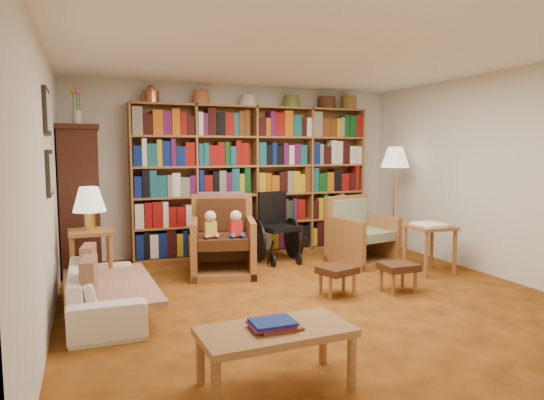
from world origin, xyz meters
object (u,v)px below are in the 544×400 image
side_table_lamp (91,246)px  wheelchair (276,229)px  coffee_table (275,335)px  armchair_sage (359,237)px  armchair_leather (221,241)px  footstool_b (398,268)px  sofa (104,291)px  floor_lamp (395,162)px  side_table_papers (430,233)px  footstool_a (337,272)px

side_table_lamp → wheelchair: bearing=17.0°
side_table_lamp → coffee_table: size_ratio=0.68×
side_table_lamp → coffee_table: (1.10, -2.68, -0.17)m
armchair_sage → wheelchair: (-1.03, 0.53, 0.09)m
armchair_leather → footstool_b: size_ratio=2.59×
side_table_lamp → sofa: bearing=-83.0°
armchair_sage → coffee_table: bearing=-129.3°
wheelchair → footstool_b: size_ratio=2.48×
armchair_leather → side_table_lamp: bearing=-167.3°
armchair_sage → side_table_lamp: bearing=-176.3°
coffee_table → side_table_lamp: bearing=112.3°
sofa → armchair_sage: size_ratio=1.75×
armchair_leather → floor_lamp: (2.74, 0.20, 0.97)m
sofa → armchair_sage: bearing=-72.8°
sofa → side_table_lamp: (-0.10, 0.82, 0.29)m
armchair_leather → side_table_papers: size_ratio=1.58×
footstool_a → floor_lamp: bearing=41.4°
armchair_leather → footstool_b: (1.59, -1.53, -0.14)m
floor_lamp → armchair_sage: bearing=-157.8°
wheelchair → floor_lamp: floor_lamp is taller
wheelchair → footstool_a: (-0.01, -1.82, -0.18)m
sofa → coffee_table: (1.00, -1.87, 0.12)m
wheelchair → floor_lamp: size_ratio=0.60×
sofa → side_table_papers: side_table_papers is taller
sofa → coffee_table: size_ratio=1.55×
side_table_lamp → armchair_leather: size_ratio=0.69×
armchair_leather → armchair_sage: 1.95m
armchair_leather → coffee_table: armchair_leather is taller
floor_lamp → side_table_papers: bearing=-103.2°
armchair_leather → floor_lamp: 2.91m
coffee_table → footstool_b: bearing=36.4°
armchair_sage → footstool_a: bearing=-128.7°
armchair_leather → armchair_sage: armchair_leather is taller
sofa → armchair_leather: armchair_leather is taller
armchair_sage → floor_lamp: floor_lamp is taller
side_table_lamp → armchair_sage: size_ratio=0.76×
armchair_sage → footstool_b: armchair_sage is taller
side_table_lamp → wheelchair: wheelchair is taller
coffee_table → wheelchair: bearing=68.6°
wheelchair → sofa: bearing=-146.3°
side_table_papers → sofa: bearing=-177.0°
armchair_leather → side_table_papers: bearing=-21.3°
side_table_lamp → armchair_sage: (3.48, 0.22, -0.17)m
side_table_papers → side_table_lamp: bearing=171.3°
floor_lamp → footstool_a: floor_lamp is taller
armchair_sage → footstool_b: size_ratio=2.34×
side_table_papers → coffee_table: side_table_papers is taller
floor_lamp → sofa: bearing=-161.9°
footstool_a → coffee_table: coffee_table is taller
side_table_lamp → footstool_a: size_ratio=1.51×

